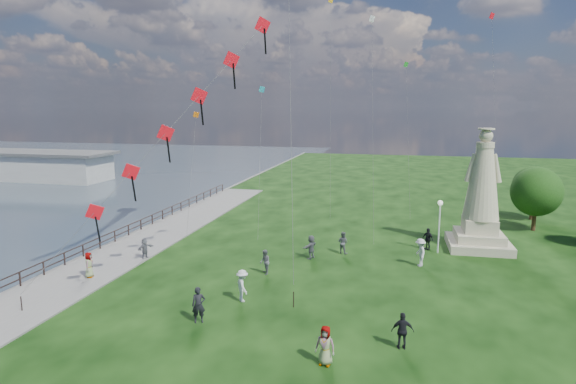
% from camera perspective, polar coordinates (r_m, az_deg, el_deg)
% --- Properties ---
extents(waterfront, '(200.00, 200.00, 1.51)m').
position_cam_1_polar(waterfront, '(38.51, -20.89, -7.06)').
color(waterfront, '#333F4D').
rests_on(waterfront, ground).
extents(pier_pavilion, '(30.00, 8.00, 4.40)m').
position_cam_1_polar(pier_pavilion, '(86.25, -29.01, 2.85)').
color(pier_pavilion, '#A0A09B').
rests_on(pier_pavilion, ground).
extents(statue, '(4.66, 4.66, 9.27)m').
position_cam_1_polar(statue, '(39.61, 21.91, -1.34)').
color(statue, tan).
rests_on(statue, ground).
extents(lamppost, '(0.37, 0.37, 4.01)m').
position_cam_1_polar(lamppost, '(37.47, 17.54, -2.64)').
color(lamppost, silver).
rests_on(lamppost, ground).
extents(tree_row, '(8.12, 12.68, 5.66)m').
position_cam_1_polar(tree_row, '(48.35, 28.54, -0.19)').
color(tree_row, '#382314').
rests_on(tree_row, ground).
extents(person_0, '(0.81, 0.70, 1.86)m').
position_cam_1_polar(person_0, '(25.47, -10.55, -13.03)').
color(person_0, black).
rests_on(person_0, ground).
extents(person_1, '(0.77, 0.93, 1.63)m').
position_cam_1_polar(person_1, '(31.82, -2.76, -8.30)').
color(person_1, '#595960').
rests_on(person_1, ground).
extents(person_2, '(1.20, 1.31, 1.83)m').
position_cam_1_polar(person_2, '(27.69, -5.43, -11.00)').
color(person_2, silver).
rests_on(person_2, ground).
extents(person_3, '(1.08, 0.66, 1.73)m').
position_cam_1_polar(person_3, '(23.21, 13.43, -15.71)').
color(person_3, black).
rests_on(person_3, ground).
extents(person_4, '(0.91, 0.63, 1.73)m').
position_cam_1_polar(person_4, '(21.47, 4.44, -17.68)').
color(person_4, '#595960').
rests_on(person_4, ground).
extents(person_5, '(1.02, 1.48, 1.47)m').
position_cam_1_polar(person_5, '(36.21, -16.60, -6.56)').
color(person_5, '#595960').
rests_on(person_5, ground).
extents(person_7, '(0.93, 0.76, 1.66)m').
position_cam_1_polar(person_7, '(36.36, 6.51, -5.97)').
color(person_7, '#595960').
rests_on(person_7, ground).
extents(person_8, '(0.97, 1.38, 1.94)m').
position_cam_1_polar(person_8, '(34.50, 15.40, -6.92)').
color(person_8, silver).
rests_on(person_8, ground).
extents(person_9, '(1.05, 1.06, 1.69)m').
position_cam_1_polar(person_9, '(38.63, 16.23, -5.33)').
color(person_9, black).
rests_on(person_9, ground).
extents(person_10, '(0.69, 0.91, 1.64)m').
position_cam_1_polar(person_10, '(33.48, -22.52, -8.14)').
color(person_10, '#595960').
rests_on(person_10, ground).
extents(person_11, '(1.21, 1.73, 1.72)m').
position_cam_1_polar(person_11, '(34.98, 2.75, -6.51)').
color(person_11, '#595960').
rests_on(person_11, ground).
extents(red_kite_train, '(11.38, 9.35, 16.21)m').
position_cam_1_polar(red_kite_train, '(28.78, -12.75, 8.24)').
color(red_kite_train, black).
rests_on(red_kite_train, ground).
extents(small_kites, '(26.71, 16.39, 21.64)m').
position_cam_1_polar(small_kites, '(45.31, 7.23, 12.69)').
color(small_kites, teal).
rests_on(small_kites, ground).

